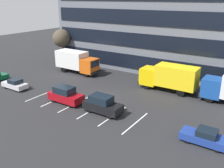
% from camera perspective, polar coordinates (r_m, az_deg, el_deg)
% --- Properties ---
extents(ground_plane, '(120.00, 120.00, 0.00)m').
position_cam_1_polar(ground_plane, '(32.12, -2.30, -2.94)').
color(ground_plane, '#262628').
extents(office_building, '(36.81, 13.21, 18.00)m').
position_cam_1_polar(office_building, '(45.57, 11.35, 15.02)').
color(office_building, slate).
rests_on(office_building, ground_plane).
extents(lot_markings, '(14.14, 5.40, 0.01)m').
position_cam_1_polar(lot_markings, '(29.36, -6.70, -5.29)').
color(lot_markings, silver).
rests_on(lot_markings, ground_plane).
extents(box_truck_yellow_all, '(7.83, 2.59, 3.63)m').
position_cam_1_polar(box_truck_yellow_all, '(34.34, 13.05, 1.68)').
color(box_truck_yellow_all, yellow).
rests_on(box_truck_yellow_all, ground_plane).
extents(box_truck_orange, '(7.76, 2.57, 3.60)m').
position_cam_1_polar(box_truck_orange, '(42.23, -8.20, 5.26)').
color(box_truck_orange, '#D85914').
rests_on(box_truck_orange, ground_plane).
extents(suv_black, '(4.41, 1.87, 1.99)m').
position_cam_1_polar(suv_black, '(27.48, -2.23, -4.75)').
color(suv_black, black).
rests_on(suv_black, ground_plane).
extents(sedan_navy, '(3.98, 1.67, 1.43)m').
position_cam_1_polar(sedan_navy, '(23.51, 20.51, -11.33)').
color(sedan_navy, navy).
rests_on(sedan_navy, ground_plane).
extents(sedan_silver, '(3.92, 1.64, 1.40)m').
position_cam_1_polar(sedan_silver, '(37.24, -21.41, -0.04)').
color(sedan_silver, silver).
rests_on(sedan_silver, ground_plane).
extents(suv_maroon, '(4.42, 1.87, 2.00)m').
position_cam_1_polar(suv_maroon, '(30.60, -10.65, -2.49)').
color(suv_maroon, maroon).
rests_on(suv_maroon, ground_plane).
extents(bare_tree, '(3.42, 3.42, 6.42)m').
position_cam_1_polar(bare_tree, '(49.31, -11.50, 10.26)').
color(bare_tree, '#473323').
rests_on(bare_tree, ground_plane).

